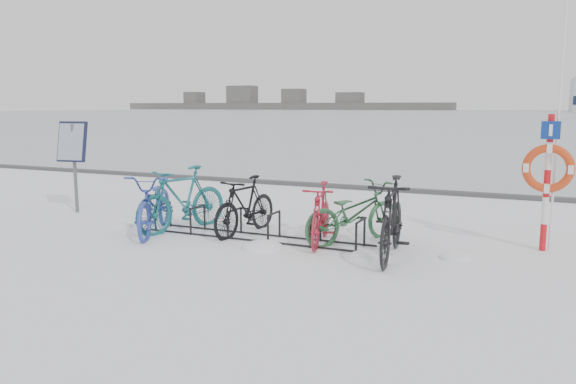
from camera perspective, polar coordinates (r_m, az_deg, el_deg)
name	(u,v)px	position (r m, az deg, el deg)	size (l,w,h in m)	color
ground	(254,238)	(9.24, -3.47, -4.69)	(900.00, 900.00, 0.00)	white
ice_sheet	(519,114)	(163.06, 22.41, 7.38)	(400.00, 298.00, 0.02)	#A9B7BF
quay_edge	(358,187)	(14.64, 7.10, 0.47)	(400.00, 0.25, 0.10)	#3F3F42
bike_rack	(254,227)	(9.20, -3.48, -3.60)	(4.00, 0.48, 0.46)	black
info_board	(73,147)	(12.03, -21.04, 4.27)	(0.64, 0.32, 1.84)	#595B5E
lifebuoy_station	(548,169)	(9.01, 24.93, 2.16)	(0.71, 0.22, 3.69)	red
shoreline	(273,104)	(296.19, -1.56, 8.91)	(180.00, 12.00, 9.50)	#474747
bike_0	(155,201)	(9.82, -13.33, -0.93)	(0.71, 2.03, 1.07)	#2D41A1
bike_1	(182,197)	(9.92, -10.72, -0.52)	(0.54, 1.91, 1.15)	#175F66
bike_2	(245,204)	(9.50, -4.37, -1.22)	(0.47, 1.68, 1.01)	black
bike_3	(321,212)	(8.83, 3.36, -2.04)	(0.47, 1.65, 0.99)	#A51D2F
bike_4	(354,211)	(8.96, 6.68, -1.91)	(0.66, 1.90, 0.99)	#295B36
bike_5	(392,216)	(8.11, 10.51, -2.44)	(0.56, 1.97, 1.19)	black
snow_drifts	(285,245)	(8.79, -0.32, -5.38)	(6.23, 1.89, 0.23)	white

